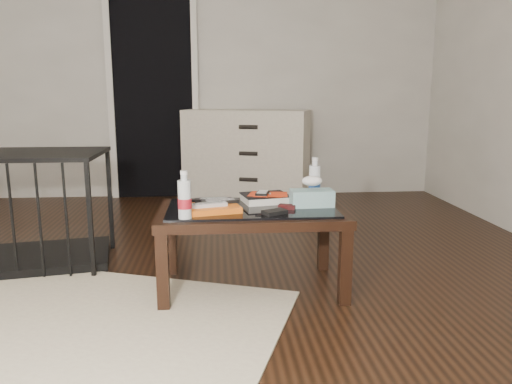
{
  "coord_description": "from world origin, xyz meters",
  "views": [
    {
      "loc": [
        0.21,
        -2.71,
        1.08
      ],
      "look_at": [
        0.43,
        -0.11,
        0.55
      ],
      "focal_mm": 35.0,
      "sensor_mm": 36.0,
      "label": 1
    }
  ],
  "objects_px": {
    "pet_crate": "(33,228)",
    "water_bottle_right": "(315,178)",
    "dresser": "(247,155)",
    "water_bottle_left": "(185,195)",
    "textbook": "(265,198)",
    "coffee_table": "(251,218)",
    "tissue_box": "(312,198)"
  },
  "relations": [
    {
      "from": "tissue_box",
      "to": "coffee_table",
      "type": "bearing_deg",
      "value": 176.92
    },
    {
      "from": "water_bottle_left",
      "to": "water_bottle_right",
      "type": "xyz_separation_m",
      "value": [
        0.73,
        0.43,
        0.0
      ]
    },
    {
      "from": "pet_crate",
      "to": "textbook",
      "type": "xyz_separation_m",
      "value": [
        1.43,
        -0.39,
        0.25
      ]
    },
    {
      "from": "coffee_table",
      "to": "dresser",
      "type": "relative_size",
      "value": 0.77
    },
    {
      "from": "dresser",
      "to": "pet_crate",
      "type": "bearing_deg",
      "value": -111.24
    },
    {
      "from": "pet_crate",
      "to": "dresser",
      "type": "bearing_deg",
      "value": 40.44
    },
    {
      "from": "coffee_table",
      "to": "pet_crate",
      "type": "bearing_deg",
      "value": 159.29
    },
    {
      "from": "dresser",
      "to": "tissue_box",
      "type": "distance_m",
      "value": 2.33
    },
    {
      "from": "tissue_box",
      "to": "water_bottle_right",
      "type": "bearing_deg",
      "value": 73.02
    },
    {
      "from": "textbook",
      "to": "water_bottle_left",
      "type": "bearing_deg",
      "value": -153.71
    },
    {
      "from": "coffee_table",
      "to": "pet_crate",
      "type": "height_order",
      "value": "pet_crate"
    },
    {
      "from": "textbook",
      "to": "water_bottle_right",
      "type": "distance_m",
      "value": 0.33
    },
    {
      "from": "coffee_table",
      "to": "water_bottle_left",
      "type": "height_order",
      "value": "water_bottle_left"
    },
    {
      "from": "coffee_table",
      "to": "textbook",
      "type": "bearing_deg",
      "value": 53.77
    },
    {
      "from": "dresser",
      "to": "water_bottle_right",
      "type": "relative_size",
      "value": 5.44
    },
    {
      "from": "water_bottle_left",
      "to": "water_bottle_right",
      "type": "bearing_deg",
      "value": 30.62
    },
    {
      "from": "tissue_box",
      "to": "textbook",
      "type": "bearing_deg",
      "value": 151.53
    },
    {
      "from": "pet_crate",
      "to": "water_bottle_right",
      "type": "xyz_separation_m",
      "value": [
        1.74,
        -0.29,
        0.35
      ]
    },
    {
      "from": "dresser",
      "to": "coffee_table",
      "type": "bearing_deg",
      "value": -75.11
    },
    {
      "from": "water_bottle_left",
      "to": "water_bottle_right",
      "type": "height_order",
      "value": "same"
    },
    {
      "from": "water_bottle_left",
      "to": "textbook",
      "type": "bearing_deg",
      "value": 37.7
    },
    {
      "from": "coffee_table",
      "to": "water_bottle_left",
      "type": "distance_m",
      "value": 0.45
    },
    {
      "from": "coffee_table",
      "to": "textbook",
      "type": "xyz_separation_m",
      "value": [
        0.08,
        0.12,
        0.09
      ]
    },
    {
      "from": "dresser",
      "to": "water_bottle_left",
      "type": "bearing_deg",
      "value": -82.54
    },
    {
      "from": "dresser",
      "to": "textbook",
      "type": "bearing_deg",
      "value": -73.06
    },
    {
      "from": "coffee_table",
      "to": "dresser",
      "type": "height_order",
      "value": "dresser"
    },
    {
      "from": "dresser",
      "to": "pet_crate",
      "type": "distance_m",
      "value": 2.34
    },
    {
      "from": "coffee_table",
      "to": "water_bottle_left",
      "type": "bearing_deg",
      "value": -147.91
    },
    {
      "from": "pet_crate",
      "to": "water_bottle_left",
      "type": "relative_size",
      "value": 4.17
    },
    {
      "from": "textbook",
      "to": "water_bottle_left",
      "type": "height_order",
      "value": "water_bottle_left"
    },
    {
      "from": "coffee_table",
      "to": "textbook",
      "type": "distance_m",
      "value": 0.17
    },
    {
      "from": "textbook",
      "to": "water_bottle_left",
      "type": "xyz_separation_m",
      "value": [
        -0.43,
        -0.33,
        0.1
      ]
    }
  ]
}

